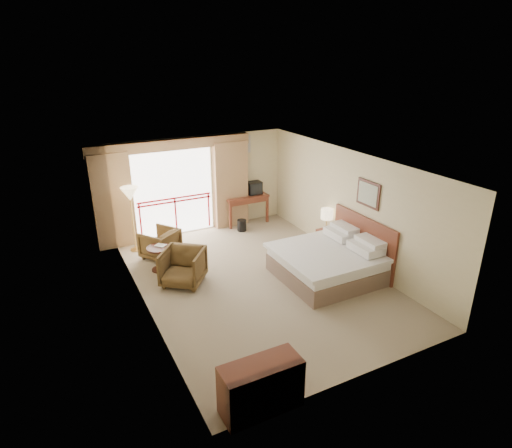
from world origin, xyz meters
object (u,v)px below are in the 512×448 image
desk (244,201)px  side_table (159,255)px  dresser (261,387)px  bed (328,262)px  wastebasket (242,225)px  nightstand (326,240)px  floor_lamp (130,196)px  armchair_near (184,283)px  armchair_far (161,257)px  table_lamp (327,214)px  tv (254,188)px

desk → side_table: bearing=-144.9°
dresser → bed: bearing=44.4°
wastebasket → dresser: bearing=-113.0°
nightstand → floor_lamp: bearing=150.4°
armchair_near → dresser: bearing=-54.2°
desk → dresser: size_ratio=1.13×
armchair_far → armchair_near: (0.10, -1.54, 0.00)m
armchair_far → dresser: 5.54m
table_lamp → wastebasket: bearing=122.8°
tv → floor_lamp: floor_lamp is taller
nightstand → tv: (-0.70, 2.75, 0.77)m
wastebasket → armchair_near: (-2.46, -2.17, -0.17)m
bed → armchair_far: bearing=138.7°
floor_lamp → nightstand: bearing=-27.4°
bed → desk: 4.02m
table_lamp → armchair_far: (-3.94, 1.52, -0.98)m
wastebasket → floor_lamp: bearing=178.4°
bed → tv: size_ratio=5.07×
nightstand → wastebasket: nightstand is taller
wastebasket → side_table: bearing=-154.6°
armchair_near → wastebasket: bearing=79.5°
bed → dresser: 4.23m
nightstand → side_table: bearing=165.7°
desk → dresser: desk is taller
side_table → table_lamp: bearing=-11.4°
table_lamp → floor_lamp: floor_lamp is taller
bed → table_lamp: size_ratio=3.86×
tv → armchair_near: size_ratio=0.47×
armchair_near → desk: bearing=82.5°
wastebasket → armchair_far: size_ratio=0.41×
armchair_near → floor_lamp: 2.74m
bed → dresser: bed is taller
nightstand → armchair_far: nightstand is taller
dresser → armchair_near: bearing=91.0°
desk → tv: size_ratio=3.14×
floor_lamp → armchair_far: bearing=-57.1°
desk → armchair_near: bearing=-132.0°
tv → floor_lamp: 3.76m
table_lamp → armchair_near: bearing=-179.7°
floor_lamp → dresser: size_ratio=1.46×
armchair_far → floor_lamp: (-0.46, 0.71, 1.47)m
nightstand → floor_lamp: (-4.40, 2.28, 1.19)m
table_lamp → wastebasket: (-1.38, 2.15, -0.82)m
desk → table_lamp: bearing=-66.6°
nightstand → table_lamp: 0.71m
table_lamp → armchair_far: size_ratio=0.68×
armchair_far → tv: bearing=165.5°
tv → wastebasket: 1.25m
table_lamp → wastebasket: table_lamp is taller
floor_lamp → tv: bearing=7.2°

